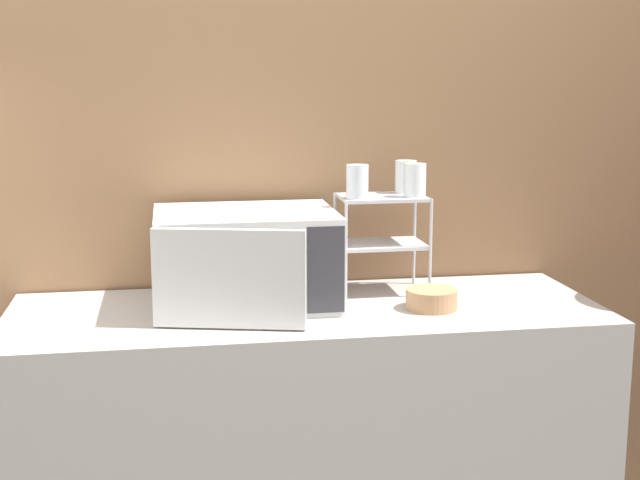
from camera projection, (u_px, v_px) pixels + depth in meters
wall_back at (290, 180)px, 3.16m from camera, size 8.00×0.06×2.60m
counter at (307, 444)px, 2.95m from camera, size 1.90×0.69×0.93m
microwave at (245, 259)px, 2.87m from camera, size 0.59×0.58×0.31m
dish_rack at (382, 223)px, 3.02m from camera, size 0.30×0.21×0.33m
glass_front_left at (357, 182)px, 2.92m from camera, size 0.07×0.07×0.11m
glass_back_right at (406, 177)px, 3.06m from camera, size 0.07×0.07×0.11m
glass_front_right at (415, 180)px, 2.96m from camera, size 0.07×0.07×0.11m
bowl at (431, 299)px, 2.84m from camera, size 0.16×0.16×0.06m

